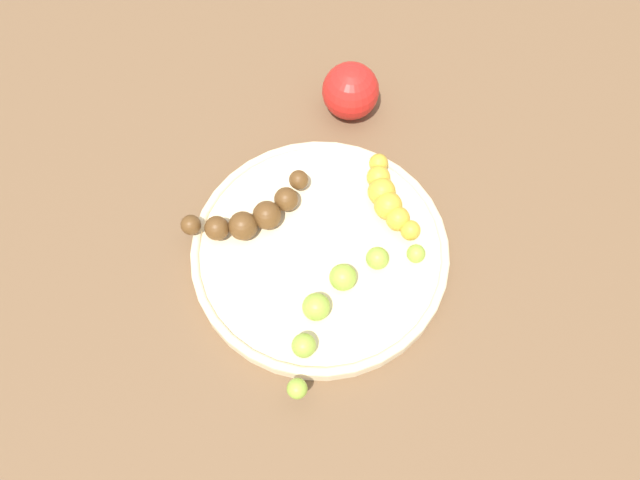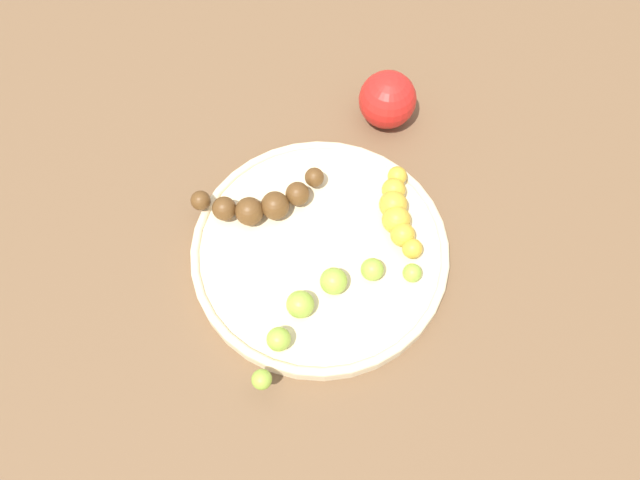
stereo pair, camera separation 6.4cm
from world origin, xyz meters
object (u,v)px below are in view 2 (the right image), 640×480
at_px(banana_spotted, 397,212).
at_px(apple_red, 387,100).
at_px(banana_green, 324,301).
at_px(fruit_bowl, 320,250).
at_px(banana_overripe, 261,203).

relative_size(banana_spotted, apple_red, 1.47).
distance_m(banana_green, apple_red, 0.28).
bearing_deg(apple_red, banana_green, -86.05).
relative_size(fruit_bowl, banana_spotted, 2.73).
relative_size(banana_spotted, banana_overripe, 0.80).
bearing_deg(fruit_bowl, banana_overripe, 165.10).
xyz_separation_m(banana_overripe, banana_green, (0.11, -0.08, -0.00)).
height_order(fruit_bowl, banana_spotted, banana_spotted).
height_order(banana_overripe, apple_red, apple_red).
height_order(banana_overripe, banana_green, banana_overripe).
distance_m(banana_spotted, banana_green, 0.13).
distance_m(banana_spotted, banana_overripe, 0.15).
bearing_deg(fruit_bowl, apple_red, 87.58).
bearing_deg(apple_red, banana_spotted, -68.17).
xyz_separation_m(fruit_bowl, banana_spotted, (0.07, 0.07, 0.02)).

